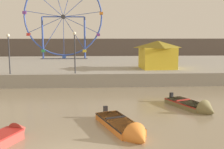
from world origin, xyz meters
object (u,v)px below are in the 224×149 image
object	(u,v)px
ferris_wheel_blue_frame	(63,18)
motorboat_olive_wood	(196,107)
motorboat_faded_red	(2,138)
promenade_lamp_far	(75,47)
carnival_booth_yellow_awning	(158,54)
motorboat_orange_hull	(126,129)
promenade_lamp_near	(9,48)

from	to	relation	value
ferris_wheel_blue_frame	motorboat_olive_wood	bearing A→B (deg)	-65.51
motorboat_faded_red	promenade_lamp_far	xyz separation A→B (m)	(2.40, 14.59, 3.77)
motorboat_olive_wood	carnival_booth_yellow_awning	size ratio (longest dim) A/B	1.04
motorboat_olive_wood	ferris_wheel_blue_frame	xyz separation A→B (m)	(-12.15, 26.66, 7.72)
carnival_booth_yellow_awning	motorboat_orange_hull	bearing A→B (deg)	-111.16
motorboat_orange_hull	motorboat_olive_wood	size ratio (longest dim) A/B	1.13
motorboat_faded_red	promenade_lamp_far	world-z (taller)	promenade_lamp_far
motorboat_orange_hull	carnival_booth_yellow_awning	world-z (taller)	carnival_booth_yellow_awning
motorboat_faded_red	promenade_lamp_far	size ratio (longest dim) A/B	0.93
motorboat_faded_red	promenade_lamp_far	bearing A→B (deg)	14.25
motorboat_faded_red	motorboat_olive_wood	bearing A→B (deg)	-41.41
motorboat_faded_red	motorboat_orange_hull	size ratio (longest dim) A/B	0.76
motorboat_orange_hull	motorboat_olive_wood	xyz separation A→B (m)	(5.37, 4.21, -0.01)
motorboat_olive_wood	promenade_lamp_far	bearing A→B (deg)	-158.16
carnival_booth_yellow_awning	promenade_lamp_far	xyz separation A→B (m)	(-9.25, -3.60, 1.04)
motorboat_faded_red	ferris_wheel_blue_frame	size ratio (longest dim) A/B	0.30
motorboat_faded_red	carnival_booth_yellow_awning	xyz separation A→B (m)	(11.65, 18.19, 2.73)
motorboat_olive_wood	promenade_lamp_near	bearing A→B (deg)	-143.41
motorboat_orange_hull	ferris_wheel_blue_frame	world-z (taller)	ferris_wheel_blue_frame
carnival_booth_yellow_awning	promenade_lamp_far	bearing A→B (deg)	-161.86
motorboat_orange_hull	promenade_lamp_far	world-z (taller)	promenade_lamp_far
motorboat_faded_red	motorboat_olive_wood	size ratio (longest dim) A/B	0.86
ferris_wheel_blue_frame	promenade_lamp_far	size ratio (longest dim) A/B	3.13
motorboat_faded_red	promenade_lamp_near	bearing A→B (deg)	39.16
motorboat_olive_wood	carnival_booth_yellow_awning	world-z (taller)	carnival_booth_yellow_awning
motorboat_faded_red	carnival_booth_yellow_awning	world-z (taller)	carnival_booth_yellow_awning
promenade_lamp_near	promenade_lamp_far	xyz separation A→B (m)	(6.47, -0.02, 0.12)
motorboat_orange_hull	motorboat_olive_wood	world-z (taller)	motorboat_olive_wood
ferris_wheel_blue_frame	motorboat_orange_hull	bearing A→B (deg)	-77.62
motorboat_faded_red	motorboat_olive_wood	xyz separation A→B (m)	(11.47, 5.35, -0.09)
ferris_wheel_blue_frame	carnival_booth_yellow_awning	size ratio (longest dim) A/B	3.03
ferris_wheel_blue_frame	carnival_booth_yellow_awning	world-z (taller)	ferris_wheel_blue_frame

